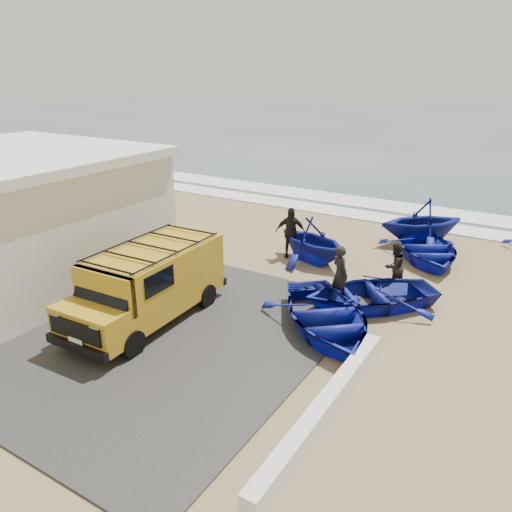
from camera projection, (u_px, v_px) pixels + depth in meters
The scene contains 15 objects.
ground at pixel (214, 308), 15.23m from camera, with size 160.00×160.00×0.00m, color #8E7752.
slab at pixel (119, 317), 14.61m from camera, with size 12.00×10.00×0.05m, color #393634.
ocean at pixel (489, 128), 59.84m from camera, with size 180.00×88.00×0.01m, color #385166.
surf_line at pixel (357, 214), 24.78m from camera, with size 180.00×1.60×0.06m, color white.
surf_wash at pixel (373, 204), 26.78m from camera, with size 180.00×2.20×0.04m, color white.
parapet at pixel (325, 409), 10.30m from camera, with size 0.35×6.00×0.55m, color silver.
van at pixel (149, 282), 14.14m from camera, with size 2.23×5.22×2.21m.
boat_near_left at pixel (326, 316), 13.76m from camera, with size 3.13×4.38×0.91m, color navy.
boat_near_right at pixel (370, 294), 15.18m from camera, with size 2.92×4.09×0.85m, color navy.
boat_mid_left at pixel (313, 240), 18.58m from camera, with size 2.79×3.23×1.70m, color navy.
boat_mid_right at pixel (426, 249), 18.90m from camera, with size 3.07×4.30×0.89m, color navy.
boat_far_left at pixel (422, 221), 20.56m from camera, with size 3.09×3.58×1.89m, color navy.
fisherman_front at pixel (340, 274), 15.39m from camera, with size 0.67×0.44×1.83m, color black.
fisherman_middle at pixel (394, 266), 16.27m from camera, with size 0.78×0.61×1.60m, color black.
fisherman_back at pixel (290, 232), 19.04m from camera, with size 1.15×0.48×1.96m, color black.
Camera 1 is at (8.23, -10.99, 6.90)m, focal length 35.00 mm.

